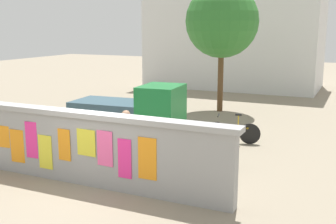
{
  "coord_description": "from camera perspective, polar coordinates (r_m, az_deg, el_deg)",
  "views": [
    {
      "loc": [
        5.35,
        -7.75,
        3.67
      ],
      "look_at": [
        0.4,
        2.96,
        1.24
      ],
      "focal_mm": 44.98,
      "sensor_mm": 36.0,
      "label": 1
    }
  ],
  "objects": [
    {
      "name": "ground",
      "position": [
        17.04,
        5.92,
        -0.89
      ],
      "size": [
        60.0,
        60.0,
        0.0
      ],
      "primitive_type": "plane",
      "color": "gray"
    },
    {
      "name": "tree_roadside",
      "position": [
        18.22,
        7.31,
        12.08
      ],
      "size": [
        3.09,
        3.09,
        5.41
      ],
      "color": "brown",
      "rests_on": "ground"
    },
    {
      "name": "building_background",
      "position": [
        26.13,
        9.01,
        10.41
      ],
      "size": [
        10.35,
        5.27,
        6.33
      ],
      "color": "silver",
      "rests_on": "ground"
    },
    {
      "name": "bicycle_near",
      "position": [
        13.51,
        8.81,
        -2.68
      ],
      "size": [
        1.68,
        0.53,
        0.95
      ],
      "color": "black",
      "rests_on": "ground"
    },
    {
      "name": "person_walking",
      "position": [
        10.57,
        -5.66,
        -3.14
      ],
      "size": [
        0.48,
        0.48,
        1.62
      ],
      "color": "#D83F72",
      "rests_on": "ground"
    },
    {
      "name": "auto_rickshaw_truck",
      "position": [
        13.63,
        -4.81,
        -0.15
      ],
      "size": [
        3.7,
        1.77,
        1.85
      ],
      "color": "black",
      "rests_on": "ground"
    },
    {
      "name": "motorcycle",
      "position": [
        10.97,
        3.47,
        -5.39
      ],
      "size": [
        1.9,
        0.56,
        0.87
      ],
      "color": "black",
      "rests_on": "ground"
    },
    {
      "name": "poster_wall",
      "position": [
        9.82,
        -9.46,
        -4.96
      ],
      "size": [
        6.72,
        0.42,
        1.74
      ],
      "color": "#989898",
      "rests_on": "ground"
    }
  ]
}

